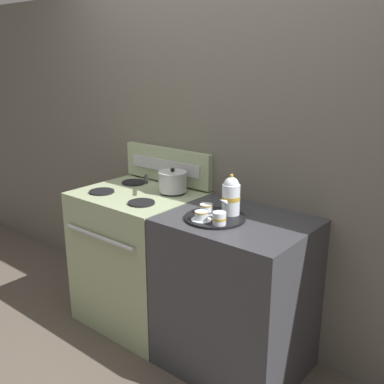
{
  "coord_description": "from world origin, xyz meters",
  "views": [
    {
      "loc": [
        1.63,
        -1.92,
        1.77
      ],
      "look_at": [
        0.03,
        0.03,
        1.0
      ],
      "focal_mm": 42.0,
      "sensor_mm": 36.0,
      "label": 1
    }
  ],
  "objects": [
    {
      "name": "serving_tray",
      "position": [
        0.28,
        -0.08,
        0.93
      ],
      "size": [
        0.33,
        0.33,
        0.01
      ],
      "color": "black",
      "rests_on": "side_counter"
    },
    {
      "name": "saucepan",
      "position": [
        -0.22,
        0.14,
        1.0
      ],
      "size": [
        0.27,
        0.28,
        0.16
      ],
      "color": "#B7B7BC",
      "rests_on": "stove"
    },
    {
      "name": "teapot",
      "position": [
        0.32,
        0.01,
        1.04
      ],
      "size": [
        0.1,
        0.16,
        0.23
      ],
      "color": "silver",
      "rests_on": "serving_tray"
    },
    {
      "name": "side_counter",
      "position": [
        0.38,
        0.0,
        0.46
      ],
      "size": [
        0.78,
        0.63,
        0.92
      ],
      "color": "#38383D",
      "rests_on": "ground"
    },
    {
      "name": "creamer_jug",
      "position": [
        0.37,
        -0.16,
        0.97
      ],
      "size": [
        0.07,
        0.07,
        0.07
      ],
      "color": "silver",
      "rests_on": "serving_tray"
    },
    {
      "name": "control_panel",
      "position": [
        -0.4,
        0.29,
        1.05
      ],
      "size": [
        0.74,
        0.05,
        0.24
      ],
      "color": "#9EAD84",
      "rests_on": "stove"
    },
    {
      "name": "teacup_right",
      "position": [
        0.21,
        -0.06,
        0.96
      ],
      "size": [
        0.11,
        0.11,
        0.05
      ],
      "color": "silver",
      "rests_on": "serving_tray"
    },
    {
      "name": "wall_back",
      "position": [
        0.0,
        0.34,
        1.1
      ],
      "size": [
        6.0,
        0.05,
        2.2
      ],
      "color": "#666056",
      "rests_on": "ground"
    },
    {
      "name": "ground_plane",
      "position": [
        0.0,
        0.0,
        0.0
      ],
      "size": [
        6.0,
        6.0,
        0.0
      ],
      "primitive_type": "plane",
      "color": "brown"
    },
    {
      "name": "teacup_left",
      "position": [
        0.26,
        -0.17,
        0.96
      ],
      "size": [
        0.11,
        0.11,
        0.05
      ],
      "color": "silver",
      "rests_on": "serving_tray"
    },
    {
      "name": "stove",
      "position": [
        -0.4,
        -0.0,
        0.46
      ],
      "size": [
        0.76,
        0.66,
        0.93
      ],
      "color": "#9EAD84",
      "rests_on": "ground"
    }
  ]
}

